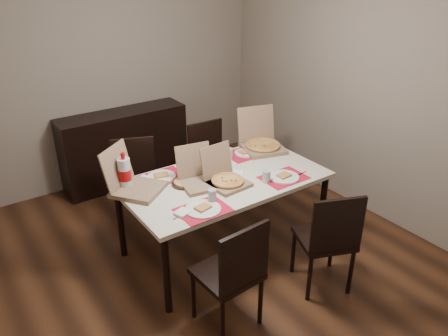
{
  "coord_description": "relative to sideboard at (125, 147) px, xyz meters",
  "views": [
    {
      "loc": [
        -1.78,
        -2.88,
        2.54
      ],
      "look_at": [
        0.19,
        -0.04,
        0.85
      ],
      "focal_mm": 35.0,
      "sensor_mm": 36.0,
      "label": 1
    }
  ],
  "objects": [
    {
      "name": "ground",
      "position": [
        0.0,
        -1.78,
        -0.46
      ],
      "size": [
        3.8,
        4.0,
        0.02
      ],
      "primitive_type": "cube",
      "color": "#482716",
      "rests_on": "ground"
    },
    {
      "name": "chair_near_right",
      "position": [
        0.55,
        -2.77,
        0.06
      ],
      "size": [
        0.55,
        0.55,
        0.93
      ],
      "color": "black",
      "rests_on": "ground"
    },
    {
      "name": "napkin_loose",
      "position": [
        0.33,
        -1.83,
        0.31
      ],
      "size": [
        0.16,
        0.16,
        0.02
      ],
      "primitive_type": "cube",
      "rotation": [
        0.0,
        0.0,
        0.83
      ],
      "color": "white",
      "rests_on": "dining_table"
    },
    {
      "name": "setting_far_left",
      "position": [
        -0.23,
        -1.51,
        0.32
      ],
      "size": [
        0.53,
        0.3,
        0.11
      ],
      "color": "red",
      "rests_on": "dining_table"
    },
    {
      "name": "pizza_box_left",
      "position": [
        -0.56,
        -1.58,
        0.36
      ],
      "size": [
        0.55,
        0.56,
        0.38
      ],
      "color": "#7F6249",
      "rests_on": "dining_table"
    },
    {
      "name": "chair_far_right",
      "position": [
        0.57,
        -1.02,
        0.06
      ],
      "size": [
        0.44,
        0.44,
        0.93
      ],
      "color": "black",
      "rests_on": "ground"
    },
    {
      "name": "setting_far_right",
      "position": [
        0.61,
        -1.51,
        0.32
      ],
      "size": [
        0.45,
        0.3,
        0.11
      ],
      "color": "red",
      "rests_on": "dining_table"
    },
    {
      "name": "setting_near_right",
      "position": [
        0.59,
        -2.12,
        0.32
      ],
      "size": [
        0.47,
        0.3,
        0.11
      ],
      "color": "red",
      "rests_on": "dining_table"
    },
    {
      "name": "soda_bottle",
      "position": [
        -0.6,
        -1.5,
        0.44
      ],
      "size": [
        0.11,
        0.11,
        0.33
      ],
      "color": "silver",
      "rests_on": "dining_table"
    },
    {
      "name": "pizza_box_extra",
      "position": [
        -0.05,
        -1.78,
        0.36
      ],
      "size": [
        0.37,
        0.4,
        0.32
      ],
      "color": "#7F6249",
      "rests_on": "dining_table"
    },
    {
      "name": "dip_bowl",
      "position": [
        0.25,
        -1.61,
        0.32
      ],
      "size": [
        0.14,
        0.14,
        0.03
      ],
      "primitive_type": "imported",
      "rotation": [
        0.0,
        0.0,
        -0.07
      ],
      "color": "white",
      "rests_on": "dining_table"
    },
    {
      "name": "sideboard",
      "position": [
        0.0,
        0.0,
        0.0
      ],
      "size": [
        1.5,
        0.4,
        0.9
      ],
      "primitive_type": "cube",
      "color": "black",
      "rests_on": "ground"
    },
    {
      "name": "room_walls",
      "position": [
        0.0,
        -1.35,
        1.28
      ],
      "size": [
        3.84,
        4.02,
        2.62
      ],
      "color": "gray",
      "rests_on": "ground"
    },
    {
      "name": "pizza_box_center",
      "position": [
        0.14,
        -1.92,
        0.35
      ],
      "size": [
        0.34,
        0.38,
        0.32
      ],
      "color": "#7F6249",
      "rests_on": "dining_table"
    },
    {
      "name": "chair_near_left",
      "position": [
        -0.32,
        -2.67,
        0.06
      ],
      "size": [
        0.44,
        0.44,
        0.93
      ],
      "color": "black",
      "rests_on": "ground"
    },
    {
      "name": "chair_far_left",
      "position": [
        -0.31,
        -1.0,
        0.06
      ],
      "size": [
        0.54,
        0.54,
        0.93
      ],
      "color": "black",
      "rests_on": "ground"
    },
    {
      "name": "setting_near_left",
      "position": [
        -0.24,
        -2.15,
        0.32
      ],
      "size": [
        0.46,
        0.3,
        0.11
      ],
      "color": "red",
      "rests_on": "dining_table"
    },
    {
      "name": "faina_plate",
      "position": [
        -0.15,
        -1.72,
        0.31
      ],
      "size": [
        0.24,
        0.24,
        0.03
      ],
      "color": "black",
      "rests_on": "dining_table"
    },
    {
      "name": "pizza_box_right",
      "position": [
        0.88,
        -1.5,
        0.36
      ],
      "size": [
        0.5,
        0.53,
        0.4
      ],
      "color": "#7F6249",
      "rests_on": "dining_table"
    },
    {
      "name": "dining_table",
      "position": [
        0.19,
        -1.82,
        0.23
      ],
      "size": [
        1.8,
        1.0,
        0.75
      ],
      "color": "beige",
      "rests_on": "ground"
    }
  ]
}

